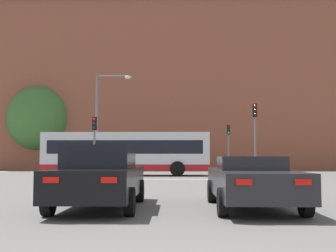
{
  "coord_description": "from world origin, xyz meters",
  "views": [
    {
      "loc": [
        -0.05,
        -3.46,
        1.31
      ],
      "look_at": [
        -0.39,
        25.99,
        3.45
      ],
      "focal_mm": 45.0,
      "sensor_mm": 36.0,
      "label": 1
    }
  ],
  "objects_px": {
    "traffic_light_far_right": "(228,140)",
    "pedestrian_waiting": "(134,159)",
    "bus_crossing_lead": "(127,153)",
    "street_lamp_junction": "(103,112)",
    "car_saloon_left": "(100,177)",
    "car_roadster_right": "(252,181)",
    "traffic_light_near_right": "(255,128)",
    "traffic_light_near_left": "(94,137)"
  },
  "relations": [
    {
      "from": "bus_crossing_lead",
      "to": "traffic_light_far_right",
      "type": "height_order",
      "value": "traffic_light_far_right"
    },
    {
      "from": "car_saloon_left",
      "to": "street_lamp_junction",
      "type": "xyz_separation_m",
      "value": [
        -3.1,
        18.76,
        3.64
      ]
    },
    {
      "from": "traffic_light_near_right",
      "to": "traffic_light_far_right",
      "type": "bearing_deg",
      "value": 91.59
    },
    {
      "from": "car_roadster_right",
      "to": "traffic_light_far_right",
      "type": "distance_m",
      "value": 25.05
    },
    {
      "from": "car_saloon_left",
      "to": "street_lamp_junction",
      "type": "distance_m",
      "value": 19.36
    },
    {
      "from": "traffic_light_near_left",
      "to": "pedestrian_waiting",
      "type": "relative_size",
      "value": 2.01
    },
    {
      "from": "bus_crossing_lead",
      "to": "pedestrian_waiting",
      "type": "height_order",
      "value": "bus_crossing_lead"
    },
    {
      "from": "traffic_light_near_right",
      "to": "bus_crossing_lead",
      "type": "bearing_deg",
      "value": 155.23
    },
    {
      "from": "bus_crossing_lead",
      "to": "traffic_light_near_left",
      "type": "height_order",
      "value": "traffic_light_near_left"
    },
    {
      "from": "bus_crossing_lead",
      "to": "traffic_light_near_left",
      "type": "bearing_deg",
      "value": -22.82
    },
    {
      "from": "car_saloon_left",
      "to": "traffic_light_far_right",
      "type": "distance_m",
      "value": 25.69
    },
    {
      "from": "traffic_light_near_left",
      "to": "street_lamp_junction",
      "type": "height_order",
      "value": "street_lamp_junction"
    },
    {
      "from": "car_roadster_right",
      "to": "street_lamp_junction",
      "type": "relative_size",
      "value": 0.67
    },
    {
      "from": "car_saloon_left",
      "to": "traffic_light_near_right",
      "type": "relative_size",
      "value": 1.07
    },
    {
      "from": "traffic_light_near_right",
      "to": "traffic_light_far_right",
      "type": "height_order",
      "value": "traffic_light_near_right"
    },
    {
      "from": "traffic_light_far_right",
      "to": "pedestrian_waiting",
      "type": "xyz_separation_m",
      "value": [
        -8.11,
        1.13,
        -1.58
      ]
    },
    {
      "from": "car_saloon_left",
      "to": "traffic_light_near_left",
      "type": "height_order",
      "value": "traffic_light_near_left"
    },
    {
      "from": "car_saloon_left",
      "to": "bus_crossing_lead",
      "type": "distance_m",
      "value": 18.5
    },
    {
      "from": "street_lamp_junction",
      "to": "traffic_light_near_right",
      "type": "bearing_deg",
      "value": -22.49
    },
    {
      "from": "car_roadster_right",
      "to": "car_saloon_left",
      "type": "bearing_deg",
      "value": 179.72
    },
    {
      "from": "street_lamp_junction",
      "to": "pedestrian_waiting",
      "type": "relative_size",
      "value": 3.89
    },
    {
      "from": "bus_crossing_lead",
      "to": "street_lamp_junction",
      "type": "xyz_separation_m",
      "value": [
        -1.73,
        0.33,
        2.86
      ]
    },
    {
      "from": "traffic_light_far_right",
      "to": "pedestrian_waiting",
      "type": "height_order",
      "value": "traffic_light_far_right"
    },
    {
      "from": "bus_crossing_lead",
      "to": "traffic_light_near_left",
      "type": "relative_size",
      "value": 3.05
    },
    {
      "from": "car_saloon_left",
      "to": "pedestrian_waiting",
      "type": "height_order",
      "value": "pedestrian_waiting"
    },
    {
      "from": "car_roadster_right",
      "to": "pedestrian_waiting",
      "type": "relative_size",
      "value": 2.6
    },
    {
      "from": "traffic_light_far_right",
      "to": "car_roadster_right",
      "type": "bearing_deg",
      "value": -96.2
    },
    {
      "from": "traffic_light_near_right",
      "to": "street_lamp_junction",
      "type": "relative_size",
      "value": 0.63
    },
    {
      "from": "car_saloon_left",
      "to": "street_lamp_junction",
      "type": "relative_size",
      "value": 0.67
    },
    {
      "from": "bus_crossing_lead",
      "to": "traffic_light_near_right",
      "type": "relative_size",
      "value": 2.51
    },
    {
      "from": "bus_crossing_lead",
      "to": "traffic_light_near_right",
      "type": "distance_m",
      "value": 9.14
    },
    {
      "from": "pedestrian_waiting",
      "to": "traffic_light_near_right",
      "type": "bearing_deg",
      "value": -132.3
    },
    {
      "from": "traffic_light_near_left",
      "to": "street_lamp_junction",
      "type": "distance_m",
      "value": 4.49
    },
    {
      "from": "car_saloon_left",
      "to": "street_lamp_junction",
      "type": "height_order",
      "value": "street_lamp_junction"
    },
    {
      "from": "traffic_light_near_left",
      "to": "street_lamp_junction",
      "type": "bearing_deg",
      "value": 92.35
    },
    {
      "from": "car_saloon_left",
      "to": "car_roadster_right",
      "type": "relative_size",
      "value": 1.0
    },
    {
      "from": "car_saloon_left",
      "to": "traffic_light_near_left",
      "type": "bearing_deg",
      "value": 101.12
    },
    {
      "from": "traffic_light_far_right",
      "to": "traffic_light_near_left",
      "type": "height_order",
      "value": "traffic_light_far_right"
    },
    {
      "from": "bus_crossing_lead",
      "to": "traffic_light_near_right",
      "type": "xyz_separation_m",
      "value": [
        8.19,
        -3.78,
        1.44
      ]
    },
    {
      "from": "car_saloon_left",
      "to": "pedestrian_waiting",
      "type": "xyz_separation_m",
      "value": [
        -1.56,
        25.89,
        0.3
      ]
    },
    {
      "from": "bus_crossing_lead",
      "to": "street_lamp_junction",
      "type": "height_order",
      "value": "street_lamp_junction"
    },
    {
      "from": "traffic_light_near_left",
      "to": "pedestrian_waiting",
      "type": "xyz_separation_m",
      "value": [
        1.37,
        11.19,
        -1.42
      ]
    }
  ]
}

